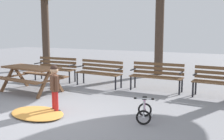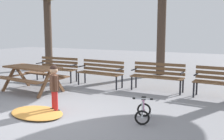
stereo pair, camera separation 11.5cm
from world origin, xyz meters
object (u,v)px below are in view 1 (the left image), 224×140
object	(u,v)px
park_bench_far_right	(224,80)
child_standing	(55,85)
park_bench_left	(100,71)
park_bench_right	(157,74)
picnic_table	(31,72)
kids_bicycle	(144,111)
park_bench_far_left	(56,67)

from	to	relation	value
park_bench_far_right	child_standing	distance (m)	4.48
park_bench_left	park_bench_right	size ratio (longest dim) A/B	1.02
park_bench_left	picnic_table	bearing A→B (deg)	-130.52
park_bench_left	kids_bicycle	world-z (taller)	park_bench_left
picnic_table	park_bench_far_left	world-z (taller)	park_bench_far_left
kids_bicycle	park_bench_far_right	bearing A→B (deg)	63.56
picnic_table	park_bench_right	size ratio (longest dim) A/B	1.20
park_bench_right	child_standing	world-z (taller)	child_standing
picnic_table	child_standing	xyz separation A→B (m)	(1.90, -1.28, 0.04)
park_bench_right	park_bench_far_right	world-z (taller)	same
park_bench_far_left	child_standing	xyz separation A→B (m)	(2.39, -3.06, 0.12)
park_bench_far_left	park_bench_far_right	bearing A→B (deg)	-0.52
park_bench_left	child_standing	size ratio (longest dim) A/B	1.51
picnic_table	child_standing	size ratio (longest dim) A/B	1.78
park_bench_far_left	park_bench_left	xyz separation A→B (m)	(1.91, -0.11, 0.00)
park_bench_far_left	park_bench_far_right	world-z (taller)	same
picnic_table	park_bench_far_right	xyz separation A→B (m)	(5.22, 1.72, -0.08)
park_bench_right	kids_bicycle	bearing A→B (deg)	-78.01
child_standing	park_bench_far_right	bearing A→B (deg)	42.22
picnic_table	kids_bicycle	bearing A→B (deg)	-13.30
park_bench_right	park_bench_far_left	bearing A→B (deg)	-178.92
park_bench_far_left	child_standing	world-z (taller)	child_standing
park_bench_right	child_standing	size ratio (longest dim) A/B	1.49
park_bench_far_left	kids_bicycle	bearing A→B (deg)	-31.58
park_bench_far_left	kids_bicycle	world-z (taller)	park_bench_far_left
picnic_table	park_bench_right	xyz separation A→B (m)	(3.31, 1.85, -0.08)
park_bench_far_right	child_standing	xyz separation A→B (m)	(-3.31, -3.01, 0.12)
park_bench_left	park_bench_far_right	xyz separation A→B (m)	(3.80, 0.06, 0.00)
park_bench_left	park_bench_right	world-z (taller)	same
park_bench_left	park_bench_right	xyz separation A→B (m)	(1.89, 0.19, 0.00)
park_bench_far_right	child_standing	bearing A→B (deg)	-137.78
picnic_table	park_bench_left	distance (m)	2.19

